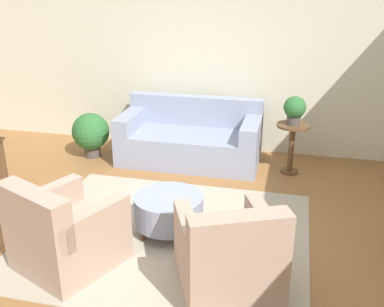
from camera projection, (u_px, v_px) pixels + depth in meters
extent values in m
plane|color=#996638|center=(167.00, 236.00, 4.81)|extent=(16.00, 16.00, 0.00)
cube|color=beige|center=(216.00, 60.00, 6.80)|extent=(9.46, 0.12, 2.80)
cube|color=#B2A893|center=(167.00, 235.00, 4.80)|extent=(2.98, 2.55, 0.01)
cube|color=#8E99B2|center=(190.00, 147.00, 6.63)|extent=(2.04, 0.98, 0.46)
cube|color=#8E99B2|center=(196.00, 110.00, 6.81)|extent=(2.04, 0.20, 0.44)
cube|color=#8E99B2|center=(131.00, 120.00, 6.67)|extent=(0.24, 0.94, 0.24)
cube|color=#8E99B2|center=(252.00, 129.00, 6.29)|extent=(0.24, 0.94, 0.24)
cube|color=brown|center=(182.00, 172.00, 6.29)|extent=(1.83, 0.05, 0.06)
cube|color=tan|center=(70.00, 243.00, 4.28)|extent=(1.09, 1.11, 0.41)
cube|color=tan|center=(34.00, 216.00, 3.87)|extent=(0.83, 0.51, 0.48)
cube|color=tan|center=(93.00, 223.00, 3.98)|extent=(0.46, 0.80, 0.26)
cube|color=tan|center=(46.00, 201.00, 4.36)|extent=(0.46, 0.80, 0.26)
cube|color=brown|center=(103.00, 241.00, 4.64)|extent=(0.69, 0.34, 0.06)
cube|color=tan|center=(227.00, 266.00, 3.96)|extent=(1.09, 1.11, 0.41)
cube|color=tan|center=(239.00, 243.00, 3.49)|extent=(0.83, 0.51, 0.48)
cube|color=tan|center=(265.00, 227.00, 3.91)|extent=(0.46, 0.80, 0.26)
cube|color=tan|center=(189.00, 235.00, 3.79)|extent=(0.46, 0.80, 0.26)
cube|color=brown|center=(216.00, 256.00, 4.39)|extent=(0.69, 0.34, 0.06)
cylinder|color=#8E99B2|center=(169.00, 209.00, 4.77)|extent=(0.74, 0.74, 0.30)
cylinder|color=brown|center=(143.00, 235.00, 4.70)|extent=(0.05, 0.05, 0.12)
cylinder|color=brown|center=(184.00, 240.00, 4.60)|extent=(0.05, 0.05, 0.12)
cylinder|color=brown|center=(156.00, 214.00, 5.10)|extent=(0.05, 0.05, 0.12)
cylinder|color=brown|center=(194.00, 219.00, 5.00)|extent=(0.05, 0.05, 0.12)
cylinder|color=brown|center=(293.00, 125.00, 6.09)|extent=(0.45, 0.45, 0.03)
cylinder|color=brown|center=(291.00, 150.00, 6.22)|extent=(0.08, 0.08, 0.68)
cylinder|color=brown|center=(289.00, 171.00, 6.35)|extent=(0.25, 0.25, 0.03)
cylinder|color=#4C4742|center=(294.00, 120.00, 6.07)|extent=(0.19, 0.19, 0.11)
sphere|color=#2D6B33|center=(295.00, 107.00, 6.00)|extent=(0.30, 0.30, 0.30)
cylinder|color=#4C4742|center=(92.00, 151.00, 6.88)|extent=(0.24, 0.24, 0.16)
sphere|color=#2D6B33|center=(91.00, 132.00, 6.76)|extent=(0.56, 0.56, 0.56)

